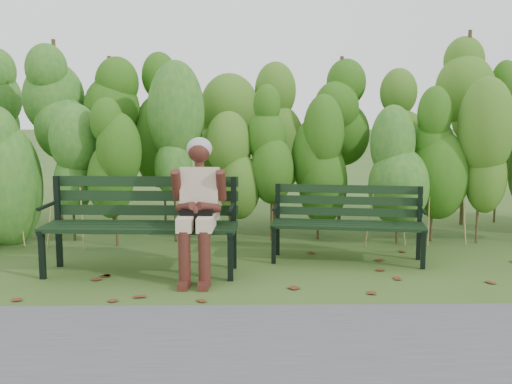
{
  "coord_description": "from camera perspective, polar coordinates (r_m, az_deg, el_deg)",
  "views": [
    {
      "loc": [
        -0.09,
        -5.56,
        1.58
      ],
      "look_at": [
        0.0,
        0.35,
        0.75
      ],
      "focal_mm": 42.0,
      "sensor_mm": 36.0,
      "label": 1
    }
  ],
  "objects": [
    {
      "name": "bench_left",
      "position": [
        5.9,
        -10.76,
        -2.29
      ],
      "size": [
        1.86,
        0.69,
        0.92
      ],
      "color": "black",
      "rests_on": "ground"
    },
    {
      "name": "seated_woman",
      "position": [
        5.58,
        -5.53,
        -0.67
      ],
      "size": [
        0.52,
        0.76,
        1.31
      ],
      "color": "beige",
      "rests_on": "ground"
    },
    {
      "name": "ground",
      "position": [
        5.78,
        0.05,
        -7.87
      ],
      "size": [
        80.0,
        80.0,
        0.0
      ],
      "primitive_type": "plane",
      "color": "#345418"
    },
    {
      "name": "bench_right",
      "position": [
        6.31,
        8.71,
        -2.35
      ],
      "size": [
        1.61,
        0.74,
        0.78
      ],
      "color": "black",
      "rests_on": "ground"
    },
    {
      "name": "leaf_litter",
      "position": [
        5.51,
        -4.7,
        -8.65
      ],
      "size": [
        5.68,
        2.17,
        0.01
      ],
      "color": "#5F2A15",
      "rests_on": "ground"
    },
    {
      "name": "hedge_band",
      "position": [
        7.43,
        -0.18,
        5.5
      ],
      "size": [
        11.04,
        1.67,
        2.42
      ],
      "color": "#47381E",
      "rests_on": "ground"
    },
    {
      "name": "footpath",
      "position": [
        3.71,
        0.64,
        -17.11
      ],
      "size": [
        60.0,
        2.5,
        0.01
      ],
      "primitive_type": "cube",
      "color": "#474749",
      "rests_on": "ground"
    }
  ]
}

